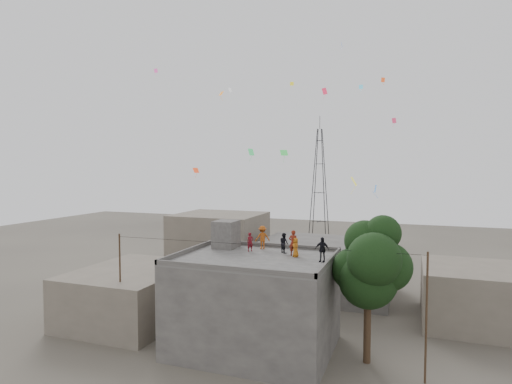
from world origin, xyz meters
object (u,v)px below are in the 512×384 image
person_dark_adult (322,249)px  transmission_tower (319,186)px  stair_head_box (226,234)px  tree (371,264)px  person_red_adult (293,243)px

person_dark_adult → transmission_tower: bearing=108.2°
stair_head_box → person_dark_adult: 7.94m
transmission_tower → stair_head_box: bearing=-88.8°
tree → transmission_tower: bearing=106.1°
person_red_adult → tree: bearing=168.5°
transmission_tower → person_dark_adult: size_ratio=12.83×
stair_head_box → transmission_tower: bearing=91.2°
transmission_tower → person_dark_adult: transmission_tower is taller
stair_head_box → person_dark_adult: stair_head_box is taller
tree → transmission_tower: 41.12m
person_red_adult → person_dark_adult: bearing=149.4°
person_red_adult → transmission_tower: bearing=-81.5°
stair_head_box → person_red_adult: size_ratio=1.17×
person_red_adult → person_dark_adult: (2.20, -1.27, -0.08)m
transmission_tower → person_dark_adult: bearing=-78.1°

